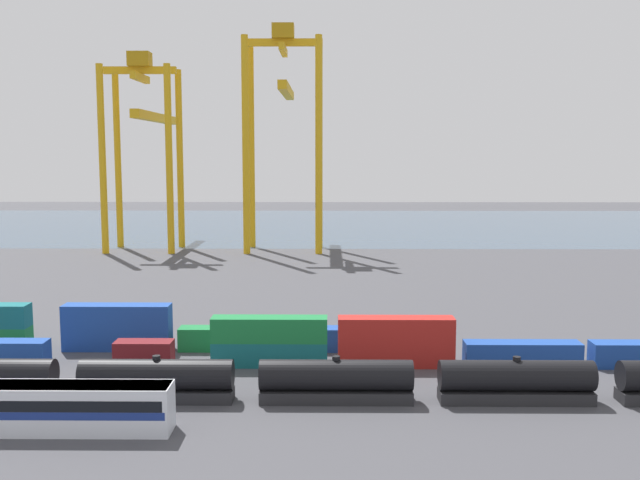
{
  "coord_description": "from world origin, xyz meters",
  "views": [
    {
      "loc": [
        13.63,
        -74.28,
        22.32
      ],
      "look_at": [
        12.48,
        36.28,
        8.88
      ],
      "focal_mm": 40.8,
      "sensor_mm": 36.0,
      "label": 1
    }
  ],
  "objects_px": {
    "shipping_container_1": "(19,353)",
    "gantry_crane_west": "(146,132)",
    "gantry_crane_central": "(284,116)",
    "freight_tank_row": "(336,380)"
  },
  "relations": [
    {
      "from": "gantry_crane_west",
      "to": "gantry_crane_central",
      "type": "relative_size",
      "value": 0.88
    },
    {
      "from": "gantry_crane_west",
      "to": "shipping_container_1",
      "type": "bearing_deg",
      "value": -84.35
    },
    {
      "from": "shipping_container_1",
      "to": "gantry_crane_central",
      "type": "height_order",
      "value": "gantry_crane_central"
    },
    {
      "from": "shipping_container_1",
      "to": "gantry_crane_central",
      "type": "distance_m",
      "value": 99.67
    },
    {
      "from": "gantry_crane_west",
      "to": "gantry_crane_central",
      "type": "bearing_deg",
      "value": -1.94
    },
    {
      "from": "gantry_crane_central",
      "to": "freight_tank_row",
      "type": "bearing_deg",
      "value": -84.14
    },
    {
      "from": "shipping_container_1",
      "to": "gantry_crane_west",
      "type": "height_order",
      "value": "gantry_crane_west"
    },
    {
      "from": "shipping_container_1",
      "to": "gantry_crane_west",
      "type": "xyz_separation_m",
      "value": [
        -9.27,
        93.68,
        25.51
      ]
    },
    {
      "from": "gantry_crane_west",
      "to": "freight_tank_row",
      "type": "bearing_deg",
      "value": -67.88
    },
    {
      "from": "gantry_crane_west",
      "to": "gantry_crane_central",
      "type": "height_order",
      "value": "gantry_crane_central"
    }
  ]
}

